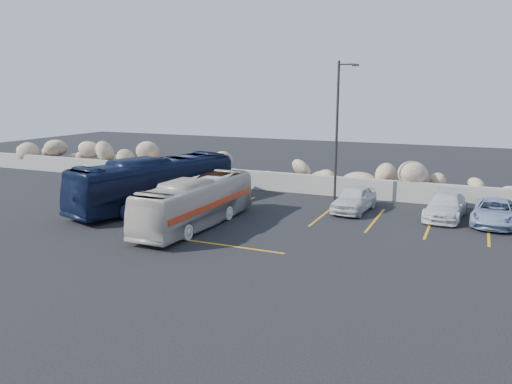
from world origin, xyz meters
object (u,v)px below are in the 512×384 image
at_px(lamppost, 338,129).
at_px(tour_coach, 155,183).
at_px(vintage_bus, 196,202).
at_px(car_a, 354,199).
at_px(car_c, 446,206).
at_px(car_d, 495,212).

xyz_separation_m(lamppost, tour_coach, (-9.03, -4.68, -2.89)).
bearing_deg(tour_coach, lamppost, 43.77).
xyz_separation_m(lamppost, vintage_bus, (-4.94, -7.10, -3.13)).
height_order(tour_coach, car_a, tour_coach).
relative_size(tour_coach, car_c, 2.36).
distance_m(lamppost, tour_coach, 10.57).
bearing_deg(tour_coach, car_c, 31.53).
relative_size(vintage_bus, car_a, 2.07).
relative_size(lamppost, car_a, 1.99).
bearing_deg(lamppost, car_c, -6.09).
xyz_separation_m(tour_coach, car_d, (17.23, 3.77, -0.80)).
distance_m(tour_coach, car_a, 10.99).
bearing_deg(car_d, lamppost, 177.59).
bearing_deg(car_c, lamppost, 179.19).
bearing_deg(car_d, car_a, -175.10).
height_order(lamppost, car_c, lamppost).
relative_size(car_a, car_d, 0.93).
bearing_deg(lamppost, car_d, -6.31).
relative_size(vintage_bus, tour_coach, 0.83).
xyz_separation_m(vintage_bus, tour_coach, (-4.10, 2.43, 0.24)).
bearing_deg(vintage_bus, car_c, 31.67).
height_order(vintage_bus, tour_coach, tour_coach).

